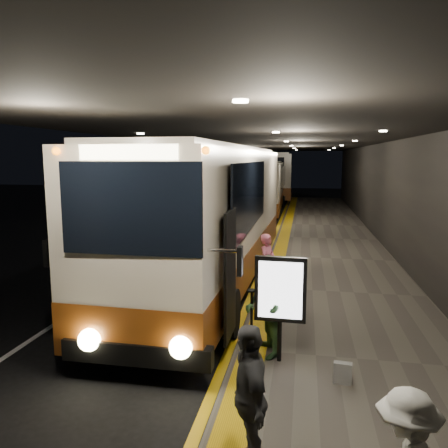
% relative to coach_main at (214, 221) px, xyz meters
% --- Properties ---
extents(ground, '(90.00, 90.00, 0.00)m').
position_rel_coach_main_xyz_m(ground, '(-1.08, -1.65, -1.90)').
color(ground, black).
extents(lane_line_white, '(0.12, 50.00, 0.01)m').
position_rel_coach_main_xyz_m(lane_line_white, '(-2.88, 3.35, -1.90)').
color(lane_line_white, silver).
rests_on(lane_line_white, ground).
extents(kerb_stripe_yellow, '(0.18, 50.00, 0.01)m').
position_rel_coach_main_xyz_m(kerb_stripe_yellow, '(1.27, 3.35, -1.90)').
color(kerb_stripe_yellow, gold).
rests_on(kerb_stripe_yellow, ground).
extents(sidewalk, '(4.50, 50.00, 0.15)m').
position_rel_coach_main_xyz_m(sidewalk, '(3.67, 3.35, -1.83)').
color(sidewalk, '#514C44').
rests_on(sidewalk, ground).
extents(tactile_strip, '(0.50, 50.00, 0.01)m').
position_rel_coach_main_xyz_m(tactile_strip, '(1.77, 3.35, -1.75)').
color(tactile_strip, gold).
rests_on(tactile_strip, sidewalk).
extents(terminal_wall, '(0.10, 50.00, 6.00)m').
position_rel_coach_main_xyz_m(terminal_wall, '(5.92, 3.35, 1.10)').
color(terminal_wall, black).
rests_on(terminal_wall, ground).
extents(support_columns, '(0.80, 24.80, 4.40)m').
position_rel_coach_main_xyz_m(support_columns, '(-2.58, 2.35, 0.30)').
color(support_columns, black).
rests_on(support_columns, ground).
extents(canopy, '(9.00, 50.00, 0.40)m').
position_rel_coach_main_xyz_m(canopy, '(1.42, 3.35, 2.70)').
color(canopy, black).
rests_on(canopy, support_columns).
extents(coach_main, '(2.96, 12.80, 3.97)m').
position_rel_coach_main_xyz_m(coach_main, '(0.00, 0.00, 0.00)').
color(coach_main, beige).
rests_on(coach_main, ground).
extents(coach_second, '(2.54, 10.97, 3.43)m').
position_rel_coach_main_xyz_m(coach_second, '(-0.05, 17.54, -0.26)').
color(coach_second, beige).
rests_on(coach_second, ground).
extents(coach_third, '(3.50, 13.16, 4.09)m').
position_rel_coach_main_xyz_m(coach_third, '(-0.17, 28.49, 0.06)').
color(coach_third, beige).
rests_on(coach_third, ground).
extents(passenger_boarding, '(0.59, 0.69, 1.62)m').
position_rel_coach_main_xyz_m(passenger_boarding, '(1.72, -1.23, -0.95)').
color(passenger_boarding, '#D1617D').
rests_on(passenger_boarding, sidewalk).
extents(passenger_waiting_green, '(0.85, 1.05, 1.87)m').
position_rel_coach_main_xyz_m(passenger_waiting_green, '(2.02, -4.96, -0.82)').
color(passenger_waiting_green, '#3B6A3C').
rests_on(passenger_waiting_green, sidewalk).
extents(passenger_waiting_grey, '(0.83, 1.14, 1.75)m').
position_rel_coach_main_xyz_m(passenger_waiting_grey, '(2.08, -7.95, -0.88)').
color(passenger_waiting_grey, '#414246').
rests_on(passenger_waiting_grey, sidewalk).
extents(bag_polka, '(0.30, 0.16, 0.35)m').
position_rel_coach_main_xyz_m(bag_polka, '(3.33, -5.77, -1.58)').
color(bag_polka, black).
rests_on(bag_polka, sidewalk).
extents(info_sign, '(0.90, 0.14, 1.91)m').
position_rel_coach_main_xyz_m(info_sign, '(2.28, -5.16, -0.46)').
color(info_sign, black).
rests_on(info_sign, sidewalk).
extents(stanchion_post, '(0.05, 0.05, 1.20)m').
position_rel_coach_main_xyz_m(stanchion_post, '(1.74, -4.90, -1.16)').
color(stanchion_post, black).
rests_on(stanchion_post, sidewalk).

